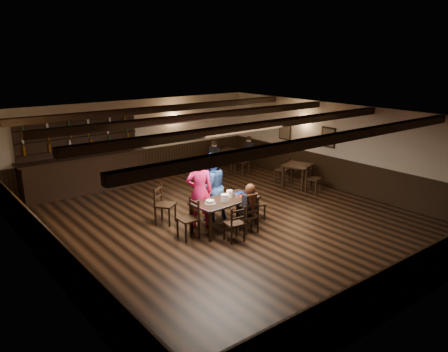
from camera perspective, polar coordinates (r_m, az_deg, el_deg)
ground at (r=11.32m, az=0.51°, el=-5.91°), size 10.00×10.00×0.00m
room_shell at (r=10.83m, az=0.44°, el=2.77°), size 9.02×10.02×2.71m
dining_table at (r=10.63m, az=0.13°, el=-3.48°), size 1.70×0.94×0.75m
chair_near_left at (r=9.96m, az=1.58°, el=-5.93°), size 0.45×0.43×0.86m
chair_near_right at (r=10.47m, az=3.50°, el=-5.04°), size 0.43×0.42×0.80m
chair_end_left at (r=10.22m, az=-4.34°, el=-5.12°), size 0.43×0.45×0.94m
chair_end_right at (r=11.29m, az=3.91°, el=-3.36°), size 0.45×0.46×0.84m
chair_far_pushed at (r=11.11m, az=-8.11°, el=-3.31°), size 0.64×0.63×1.00m
woman_pink at (r=10.72m, az=-3.21°, el=-2.06°), size 0.78×0.67×1.81m
man_blue at (r=11.18m, az=-1.68°, el=-1.40°), size 0.90×0.73×1.77m
seated_person at (r=10.40m, az=3.40°, el=-3.17°), size 0.32×0.48×0.79m
cake at (r=10.34m, az=-1.82°, el=-3.41°), size 0.26×0.26×0.08m
plate_stack_a at (r=10.47m, az=0.08°, el=-2.86°), size 0.19×0.19×0.18m
plate_stack_b at (r=10.77m, az=0.72°, el=-2.32°), size 0.15×0.15×0.17m
tea_light at (r=10.69m, az=-0.21°, el=-2.82°), size 0.05×0.05×0.06m
salt_shaker at (r=10.76m, az=1.63°, el=-2.59°), size 0.03×0.03×0.09m
pepper_shaker at (r=10.77m, az=2.03°, el=-2.60°), size 0.03×0.03×0.08m
drink_glass at (r=10.91m, az=0.90°, el=-2.25°), size 0.07×0.07×0.11m
menu_red at (r=10.91m, az=2.51°, el=-2.55°), size 0.37×0.35×0.00m
menu_blue at (r=11.09m, az=2.04°, el=-2.25°), size 0.33×0.26×0.00m
bar_counter at (r=14.17m, az=-17.83°, el=0.89°), size 3.94×0.70×2.20m
back_table_a at (r=14.13m, az=9.59°, el=1.09°), size 1.03×1.03×0.75m
back_table_b at (r=15.97m, az=0.72°, el=3.03°), size 1.05×1.05×0.75m
bg_patron_left at (r=15.40m, az=-1.26°, el=3.26°), size 0.25×0.38×0.75m
bg_patron_right at (r=16.19m, az=3.25°, el=3.90°), size 0.31×0.42×0.77m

